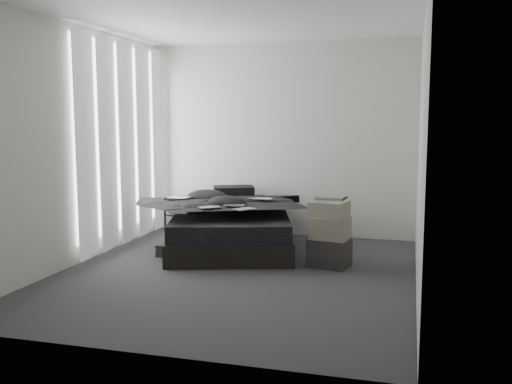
% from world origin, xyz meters
% --- Properties ---
extents(floor, '(3.60, 4.20, 0.01)m').
position_xyz_m(floor, '(0.00, 0.00, 0.00)').
color(floor, '#313134').
rests_on(floor, ground).
extents(ceiling, '(3.60, 4.20, 0.01)m').
position_xyz_m(ceiling, '(0.00, 0.00, 2.60)').
color(ceiling, white).
rests_on(ceiling, ground).
extents(wall_back, '(3.60, 0.01, 2.60)m').
position_xyz_m(wall_back, '(0.00, 2.10, 1.30)').
color(wall_back, silver).
rests_on(wall_back, ground).
extents(wall_front, '(3.60, 0.01, 2.60)m').
position_xyz_m(wall_front, '(0.00, -2.10, 1.30)').
color(wall_front, silver).
rests_on(wall_front, ground).
extents(wall_left, '(0.01, 4.20, 2.60)m').
position_xyz_m(wall_left, '(-1.80, 0.00, 1.30)').
color(wall_left, silver).
rests_on(wall_left, ground).
extents(wall_right, '(0.01, 4.20, 2.60)m').
position_xyz_m(wall_right, '(1.80, 0.00, 1.30)').
color(wall_right, silver).
rests_on(wall_right, ground).
extents(window_left, '(0.02, 2.00, 2.30)m').
position_xyz_m(window_left, '(-1.78, 0.90, 1.35)').
color(window_left, white).
rests_on(window_left, wall_left).
extents(curtain_left, '(0.06, 2.12, 2.48)m').
position_xyz_m(curtain_left, '(-1.73, 0.90, 1.28)').
color(curtain_left, white).
rests_on(curtain_left, wall_left).
extents(bed, '(1.87, 2.18, 0.25)m').
position_xyz_m(bed, '(-0.37, 1.02, 0.13)').
color(bed, black).
rests_on(bed, floor).
extents(mattress, '(1.80, 2.11, 0.20)m').
position_xyz_m(mattress, '(-0.37, 1.02, 0.35)').
color(mattress, black).
rests_on(mattress, bed).
extents(duvet, '(1.76, 1.91, 0.22)m').
position_xyz_m(duvet, '(-0.36, 0.98, 0.56)').
color(duvet, black).
rests_on(duvet, mattress).
extents(pillow_lower, '(0.64, 0.52, 0.13)m').
position_xyz_m(pillow_lower, '(-0.62, 1.70, 0.51)').
color(pillow_lower, black).
rests_on(pillow_lower, mattress).
extents(pillow_upper, '(0.62, 0.53, 0.12)m').
position_xyz_m(pillow_upper, '(-0.55, 1.70, 0.64)').
color(pillow_upper, black).
rests_on(pillow_upper, pillow_lower).
extents(laptop, '(0.30, 0.20, 0.02)m').
position_xyz_m(laptop, '(-0.06, 1.16, 0.68)').
color(laptop, silver).
rests_on(laptop, duvet).
extents(comic_a, '(0.28, 0.27, 0.01)m').
position_xyz_m(comic_a, '(-0.45, 0.48, 0.67)').
color(comic_a, black).
rests_on(comic_a, duvet).
extents(comic_b, '(0.25, 0.17, 0.01)m').
position_xyz_m(comic_b, '(-0.23, 0.69, 0.68)').
color(comic_b, black).
rests_on(comic_b, duvet).
extents(comic_c, '(0.27, 0.28, 0.01)m').
position_xyz_m(comic_c, '(-0.04, 0.46, 0.68)').
color(comic_c, black).
rests_on(comic_c, duvet).
extents(side_stand, '(0.42, 0.42, 0.60)m').
position_xyz_m(side_stand, '(-1.09, 1.09, 0.30)').
color(side_stand, black).
rests_on(side_stand, floor).
extents(papers, '(0.26, 0.21, 0.01)m').
position_xyz_m(papers, '(-1.08, 1.08, 0.61)').
color(papers, white).
rests_on(papers, side_stand).
extents(floor_books, '(0.17, 0.22, 0.13)m').
position_xyz_m(floor_books, '(-1.04, 0.51, 0.07)').
color(floor_books, black).
rests_on(floor_books, floor).
extents(box_lower, '(0.48, 0.41, 0.31)m').
position_xyz_m(box_lower, '(0.89, 0.54, 0.15)').
color(box_lower, black).
rests_on(box_lower, floor).
extents(box_mid, '(0.43, 0.36, 0.24)m').
position_xyz_m(box_mid, '(0.90, 0.53, 0.43)').
color(box_mid, '#6A6254').
rests_on(box_mid, box_lower).
extents(box_upper, '(0.44, 0.39, 0.16)m').
position_xyz_m(box_upper, '(0.88, 0.54, 0.63)').
color(box_upper, '#6A6254').
rests_on(box_upper, box_mid).
extents(art_book_white, '(0.37, 0.32, 0.03)m').
position_xyz_m(art_book_white, '(0.89, 0.54, 0.72)').
color(art_book_white, silver).
rests_on(art_book_white, box_upper).
extents(art_book_snake, '(0.33, 0.28, 0.03)m').
position_xyz_m(art_book_snake, '(0.90, 0.53, 0.75)').
color(art_book_snake, silver).
rests_on(art_book_snake, art_book_white).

